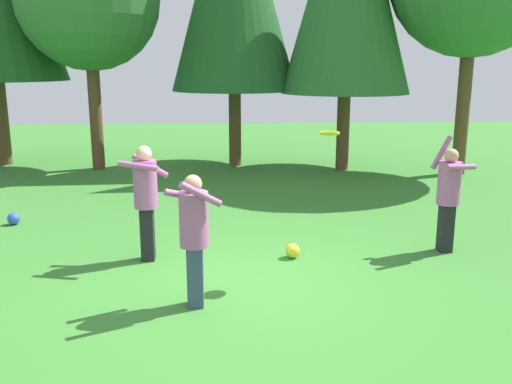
# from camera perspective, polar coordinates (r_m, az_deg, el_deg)

# --- Properties ---
(ground_plane) EXTENTS (40.00, 40.00, 0.00)m
(ground_plane) POSITION_cam_1_polar(r_m,az_deg,el_deg) (7.37, -1.76, -9.45)
(ground_plane) COLOR #387A2D
(person_thrower) EXTENTS (0.61, 0.62, 1.76)m
(person_thrower) POSITION_cam_1_polar(r_m,az_deg,el_deg) (8.83, 19.18, 0.08)
(person_thrower) COLOR black
(person_thrower) RESTS_ON ground_plane
(person_catcher) EXTENTS (0.69, 0.67, 1.59)m
(person_catcher) POSITION_cam_1_polar(r_m,az_deg,el_deg) (6.47, -6.38, -3.88)
(person_catcher) COLOR #38476B
(person_catcher) RESTS_ON ground_plane
(person_bystander) EXTENTS (0.69, 0.62, 1.69)m
(person_bystander) POSITION_cam_1_polar(r_m,az_deg,el_deg) (8.11, -11.27, -0.12)
(person_bystander) COLOR black
(person_bystander) RESTS_ON ground_plane
(frisbee) EXTENTS (0.31, 0.31, 0.10)m
(frisbee) POSITION_cam_1_polar(r_m,az_deg,el_deg) (7.27, 7.55, 6.02)
(frisbee) COLOR yellow
(ball_blue) EXTENTS (0.22, 0.22, 0.22)m
(ball_blue) POSITION_cam_1_polar(r_m,az_deg,el_deg) (10.84, -23.65, -2.52)
(ball_blue) COLOR blue
(ball_blue) RESTS_ON ground_plane
(ball_yellow) EXTENTS (0.22, 0.22, 0.22)m
(ball_yellow) POSITION_cam_1_polar(r_m,az_deg,el_deg) (8.29, 3.78, -6.05)
(ball_yellow) COLOR yellow
(ball_yellow) RESTS_ON ground_plane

